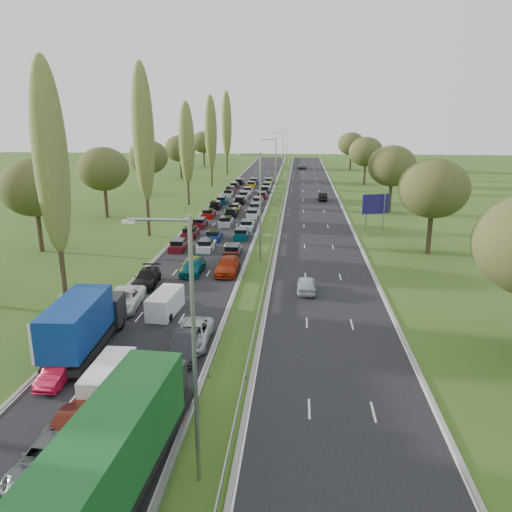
% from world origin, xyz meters
% --- Properties ---
extents(ground, '(260.00, 260.00, 0.00)m').
position_xyz_m(ground, '(4.50, 80.00, 0.00)').
color(ground, '#304D18').
rests_on(ground, ground).
extents(near_carriageway, '(10.50, 215.00, 0.04)m').
position_xyz_m(near_carriageway, '(-2.25, 82.50, 0.00)').
color(near_carriageway, black).
rests_on(near_carriageway, ground).
extents(far_carriageway, '(10.50, 215.00, 0.04)m').
position_xyz_m(far_carriageway, '(11.25, 82.50, 0.00)').
color(far_carriageway, black).
rests_on(far_carriageway, ground).
extents(central_reservation, '(2.36, 215.00, 0.32)m').
position_xyz_m(central_reservation, '(4.50, 82.50, 0.55)').
color(central_reservation, gray).
rests_on(central_reservation, ground).
extents(lamp_columns, '(0.18, 140.18, 12.00)m').
position_xyz_m(lamp_columns, '(4.50, 78.00, 6.00)').
color(lamp_columns, gray).
rests_on(lamp_columns, ground).
extents(poplar_row, '(2.80, 127.80, 22.44)m').
position_xyz_m(poplar_row, '(-11.50, 68.17, 12.39)').
color(poplar_row, '#2D2116').
rests_on(poplar_row, ground).
extents(woodland_left, '(8.00, 166.00, 11.10)m').
position_xyz_m(woodland_left, '(-22.00, 62.63, 7.68)').
color(woodland_left, '#2D2116').
rests_on(woodland_left, ground).
extents(woodland_right, '(8.00, 153.00, 11.10)m').
position_xyz_m(woodland_right, '(24.00, 66.67, 7.68)').
color(woodland_right, '#2D2116').
rests_on(woodland_right, ground).
extents(traffic_queue_fill, '(9.07, 68.82, 0.80)m').
position_xyz_m(traffic_queue_fill, '(-2.22, 77.55, 0.44)').
color(traffic_queue_fill, '#590F14').
rests_on(traffic_queue_fill, ground).
extents(near_car_1, '(1.38, 3.94, 1.30)m').
position_xyz_m(near_car_1, '(-5.72, 15.74, 0.67)').
color(near_car_1, '#B20A28').
rests_on(near_car_1, near_carriageway).
extents(near_car_2, '(2.97, 5.91, 1.61)m').
position_xyz_m(near_car_2, '(-5.83, 27.83, 0.82)').
color(near_car_2, white).
rests_on(near_car_2, near_carriageway).
extents(near_car_3, '(2.53, 5.32, 1.50)m').
position_xyz_m(near_car_3, '(-5.67, 33.79, 0.77)').
color(near_car_3, black).
rests_on(near_car_3, near_carriageway).
extents(near_car_5, '(1.52, 4.27, 1.40)m').
position_xyz_m(near_car_5, '(-2.38, 10.17, 0.72)').
color(near_car_5, '#5B190F').
rests_on(near_car_5, near_carriageway).
extents(near_car_6, '(2.45, 5.03, 1.38)m').
position_xyz_m(near_car_6, '(-2.45, 7.95, 0.71)').
color(near_car_6, gray).
rests_on(near_car_6, near_carriageway).
extents(near_car_7, '(2.13, 5.04, 1.45)m').
position_xyz_m(near_car_7, '(-2.07, 37.90, 0.75)').
color(near_car_7, '#054955').
rests_on(near_car_7, near_carriageway).
extents(near_car_8, '(1.99, 4.69, 1.58)m').
position_xyz_m(near_car_8, '(-2.22, 38.21, 0.81)').
color(near_car_8, '#BEB60C').
rests_on(near_car_8, near_carriageway).
extents(near_car_9, '(1.98, 4.79, 1.54)m').
position_xyz_m(near_car_9, '(1.20, 19.72, 0.79)').
color(near_car_9, black).
rests_on(near_car_9, near_carriageway).
extents(near_car_10, '(2.49, 5.33, 1.47)m').
position_xyz_m(near_car_10, '(1.35, 21.59, 0.76)').
color(near_car_10, silver).
rests_on(near_car_10, near_carriageway).
extents(near_car_11, '(2.25, 5.45, 1.58)m').
position_xyz_m(near_car_11, '(1.49, 38.38, 0.81)').
color(near_car_11, '#992309').
rests_on(near_car_11, near_carriageway).
extents(near_car_12, '(1.85, 4.22, 1.42)m').
position_xyz_m(near_car_12, '(1.28, 38.95, 0.73)').
color(near_car_12, white).
rests_on(near_car_12, near_carriageway).
extents(far_car_0, '(1.77, 4.26, 1.44)m').
position_xyz_m(far_car_0, '(9.55, 33.24, 0.74)').
color(far_car_0, '#B4B8BE').
rests_on(far_car_0, far_carriageway).
extents(far_car_1, '(1.60, 4.58, 1.51)m').
position_xyz_m(far_car_1, '(13.24, 85.93, 0.78)').
color(far_car_1, black).
rests_on(far_car_1, far_carriageway).
extents(far_car_2, '(2.52, 5.40, 1.50)m').
position_xyz_m(far_car_2, '(9.48, 146.13, 0.77)').
color(far_car_2, slate).
rests_on(far_car_2, far_carriageway).
extents(blue_lorry, '(2.63, 9.46, 4.00)m').
position_xyz_m(blue_lorry, '(-5.73, 19.80, 2.06)').
color(blue_lorry, black).
rests_on(blue_lorry, near_carriageway).
extents(green_lorry, '(2.67, 14.41, 4.27)m').
position_xyz_m(green_lorry, '(1.32, 6.68, 2.29)').
color(green_lorry, black).
rests_on(green_lorry, near_carriageway).
extents(white_van_front, '(1.87, 4.76, 1.91)m').
position_xyz_m(white_van_front, '(-2.05, 14.77, 0.98)').
color(white_van_front, white).
rests_on(white_van_front, near_carriageway).
extents(white_van_rear, '(1.81, 4.62, 1.86)m').
position_xyz_m(white_van_rear, '(-2.01, 27.07, 0.96)').
color(white_van_rear, silver).
rests_on(white_van_rear, near_carriageway).
extents(info_sign, '(1.50, 0.20, 2.10)m').
position_xyz_m(info_sign, '(-9.40, 25.22, 1.37)').
color(info_sign, gray).
rests_on(info_sign, ground).
extents(direction_sign, '(3.84, 1.31, 5.20)m').
position_xyz_m(direction_sign, '(19.40, 59.87, 3.57)').
color(direction_sign, gray).
rests_on(direction_sign, ground).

